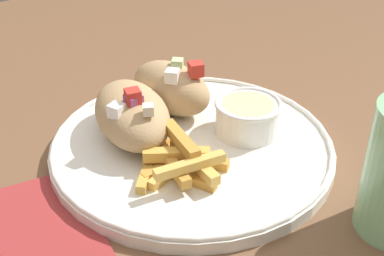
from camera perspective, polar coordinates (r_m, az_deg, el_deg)
The scene contains 7 objects.
table at distance 0.69m, azimuth -0.12°, elevation -6.50°, with size 1.20×1.20×0.77m.
napkin at distance 0.52m, azimuth -15.06°, elevation -10.59°, with size 0.18×0.12×0.00m.
plate at distance 0.60m, azimuth -0.00°, elevation -1.96°, with size 0.32×0.32×0.02m.
pita_sandwich_near at distance 0.60m, azimuth -6.42°, elevation 1.50°, with size 0.15×0.11×0.07m.
pita_sandwich_far at distance 0.65m, azimuth -2.19°, elevation 4.34°, with size 0.12×0.09×0.07m.
fries_pile at distance 0.55m, azimuth -1.41°, elevation -3.51°, with size 0.10×0.10×0.04m.
sauce_ramekin at distance 0.61m, azimuth 5.95°, elevation 1.37°, with size 0.08×0.08×0.04m.
Camera 1 is at (0.44, -0.31, 1.12)m, focal length 50.00 mm.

